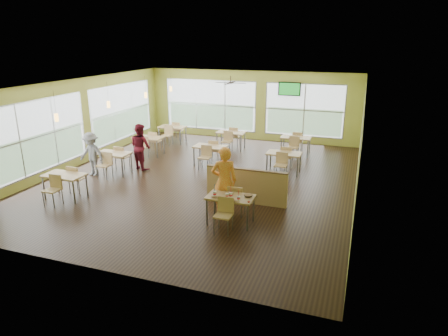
# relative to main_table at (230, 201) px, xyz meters

# --- Properties ---
(room) EXTENTS (12.00, 12.04, 3.20)m
(room) POSITION_rel_main_table_xyz_m (-2.00, 3.00, 0.97)
(room) COLOR black
(room) RESTS_ON ground
(window_bays) EXTENTS (9.24, 10.24, 2.38)m
(window_bays) POSITION_rel_main_table_xyz_m (-4.65, 6.08, 0.85)
(window_bays) COLOR white
(window_bays) RESTS_ON room
(main_table) EXTENTS (1.22, 1.52, 0.87)m
(main_table) POSITION_rel_main_table_xyz_m (0.00, 0.00, 0.00)
(main_table) COLOR tan
(main_table) RESTS_ON floor
(half_wall_divider) EXTENTS (2.40, 0.14, 1.04)m
(half_wall_divider) POSITION_rel_main_table_xyz_m (0.00, 1.45, -0.11)
(half_wall_divider) COLOR tan
(half_wall_divider) RESTS_ON floor
(dining_tables) EXTENTS (6.92, 8.72, 0.87)m
(dining_tables) POSITION_rel_main_table_xyz_m (-3.05, 4.71, -0.00)
(dining_tables) COLOR tan
(dining_tables) RESTS_ON floor
(pendant_lights) EXTENTS (0.11, 7.31, 0.86)m
(pendant_lights) POSITION_rel_main_table_xyz_m (-5.20, 3.68, 1.82)
(pendant_lights) COLOR #2D2119
(pendant_lights) RESTS_ON ceiling
(ceiling_fan) EXTENTS (1.25, 1.25, 0.29)m
(ceiling_fan) POSITION_rel_main_table_xyz_m (-2.00, 6.00, 2.32)
(ceiling_fan) COLOR #2D2119
(ceiling_fan) RESTS_ON ceiling
(tv_backwall) EXTENTS (1.00, 0.07, 0.60)m
(tv_backwall) POSITION_rel_main_table_xyz_m (-0.20, 8.90, 1.82)
(tv_backwall) COLOR black
(tv_backwall) RESTS_ON wall_back
(man_plaid) EXTENTS (0.82, 0.71, 1.91)m
(man_plaid) POSITION_rel_main_table_xyz_m (-0.34, 0.47, 0.32)
(man_plaid) COLOR orange
(man_plaid) RESTS_ON floor
(patron_maroon) EXTENTS (1.01, 0.92, 1.68)m
(patron_maroon) POSITION_rel_main_table_xyz_m (-4.53, 3.26, 0.21)
(patron_maroon) COLOR maroon
(patron_maroon) RESTS_ON floor
(patron_grey) EXTENTS (1.05, 0.68, 1.53)m
(patron_grey) POSITION_rel_main_table_xyz_m (-5.76, 2.06, 0.13)
(patron_grey) COLOR slate
(patron_grey) RESTS_ON floor
(cup_blue) EXTENTS (0.10, 0.10, 0.36)m
(cup_blue) POSITION_rel_main_table_xyz_m (-0.38, -0.13, 0.19)
(cup_blue) COLOR white
(cup_blue) RESTS_ON main_table
(cup_yellow) EXTENTS (0.09, 0.09, 0.31)m
(cup_yellow) POSITION_rel_main_table_xyz_m (-0.05, -0.13, 0.18)
(cup_yellow) COLOR white
(cup_yellow) RESTS_ON main_table
(cup_red_near) EXTENTS (0.10, 0.10, 0.35)m
(cup_red_near) POSITION_rel_main_table_xyz_m (0.04, -0.08, 0.19)
(cup_red_near) COLOR white
(cup_red_near) RESTS_ON main_table
(cup_red_far) EXTENTS (0.09, 0.09, 0.31)m
(cup_red_far) POSITION_rel_main_table_xyz_m (0.28, -0.21, 0.18)
(cup_red_far) COLOR white
(cup_red_far) RESTS_ON main_table
(food_basket) EXTENTS (0.23, 0.23, 0.05)m
(food_basket) POSITION_rel_main_table_xyz_m (0.43, 0.13, 0.15)
(food_basket) COLOR black
(food_basket) RESTS_ON main_table
(ketchup_cup) EXTENTS (0.06, 0.06, 0.03)m
(ketchup_cup) POSITION_rel_main_table_xyz_m (0.55, -0.22, 0.13)
(ketchup_cup) COLOR maroon
(ketchup_cup) RESTS_ON main_table
(wrapper_left) EXTENTS (0.17, 0.16, 0.04)m
(wrapper_left) POSITION_rel_main_table_xyz_m (-0.36, -0.21, 0.14)
(wrapper_left) COLOR olive
(wrapper_left) RESTS_ON main_table
(wrapper_mid) EXTENTS (0.22, 0.21, 0.04)m
(wrapper_mid) POSITION_rel_main_table_xyz_m (-0.04, 0.11, 0.14)
(wrapper_mid) COLOR olive
(wrapper_mid) RESTS_ON main_table
(wrapper_right) EXTENTS (0.13, 0.11, 0.03)m
(wrapper_right) POSITION_rel_main_table_xyz_m (0.20, -0.30, 0.13)
(wrapper_right) COLOR olive
(wrapper_right) RESTS_ON main_table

